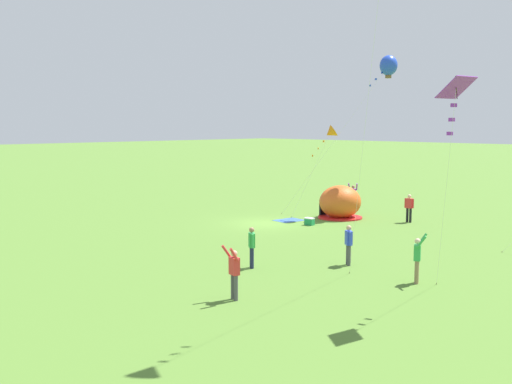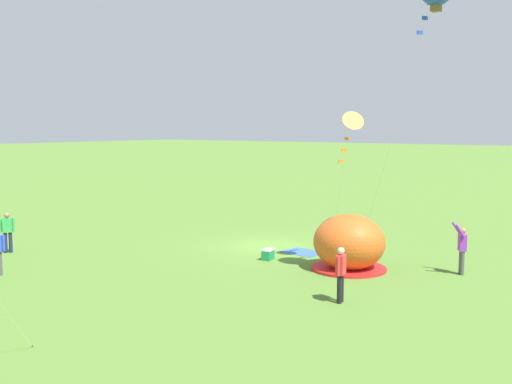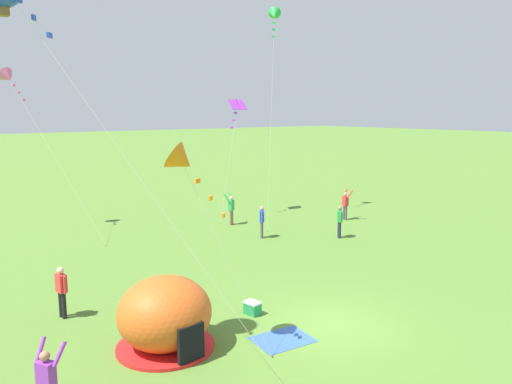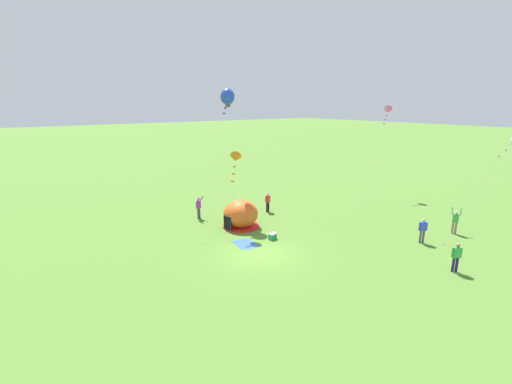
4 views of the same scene
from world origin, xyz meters
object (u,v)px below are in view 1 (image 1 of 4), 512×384
person_flying_kite (234,271)px  person_far_back (409,207)px  kite_blue (389,66)px  kite_orange (330,133)px  person_with_toddler (417,257)px  person_center_field (349,243)px  kite_purple (455,95)px  popup_tent (340,203)px  person_arms_raised (353,196)px  person_near_tent (252,245)px  cooler_box (309,221)px

person_flying_kite → person_far_back: bearing=-166.2°
kite_blue → kite_orange: 5.96m
person_with_toddler → person_center_field: bearing=-97.7°
person_center_field → person_with_toddler: bearing=82.3°
kite_purple → person_far_back: bearing=-144.5°
person_far_back → person_flying_kite: bearing=13.8°
popup_tent → kite_blue: (-3.39, 1.12, 8.73)m
person_arms_raised → kite_orange: kite_orange is taller
person_near_tent → person_arms_raised: 18.40m
person_with_toddler → person_far_back: size_ratio=1.10×
person_arms_raised → kite_orange: bearing=15.0°
kite_purple → kite_blue: 20.81m
person_center_field → person_arms_raised: size_ratio=0.91×
cooler_box → person_with_toddler: person_with_toddler is taller
person_center_field → kite_purple: kite_purple is taller
person_center_field → kite_purple: size_ratio=0.23×
popup_tent → person_far_back: popup_tent is taller
person_with_toddler → person_far_back: person_with_toddler is taller
cooler_box → kite_purple: bearing=56.3°
person_near_tent → kite_orange: 15.00m
person_near_tent → kite_purple: 10.38m
person_flying_kite → kite_orange: size_ratio=0.32×
person_flying_kite → kite_purple: bearing=126.7°
person_with_toddler → kite_purple: 6.73m
popup_tent → kite_orange: bearing=-62.5°
popup_tent → kite_orange: kite_orange is taller
person_flying_kite → kite_orange: bearing=-151.0°
cooler_box → kite_blue: size_ratio=0.06×
kite_purple → kite_blue: kite_blue is taller
person_arms_raised → person_with_toddler: bearing=43.6°
person_center_field → kite_blue: (-13.32, -7.03, 8.76)m
cooler_box → person_arms_raised: bearing=-163.6°
person_center_field → kite_orange: (-9.61, -8.78, 4.44)m
cooler_box → kite_orange: (-3.09, -1.01, 5.18)m
person_with_toddler → person_arms_raised: bearing=-136.4°
person_with_toddler → kite_orange: size_ratio=0.32×
kite_purple → kite_orange: (-12.28, -14.77, -1.48)m
kite_orange → person_flying_kite: bearing=29.0°
person_near_tent → person_flying_kite: size_ratio=0.91×
popup_tent → person_center_field: (9.93, 8.15, -0.03)m
person_with_toddler → cooler_box: bearing=-121.7°
person_arms_raised → person_far_back: size_ratio=1.10×
person_near_tent → person_far_back: (-14.90, -1.67, 0.00)m
person_far_back → kite_purple: size_ratio=0.23×
popup_tent → cooler_box: size_ratio=4.83×
person_far_back → kite_orange: bearing=-66.4°
popup_tent → cooler_box: bearing=6.5°
person_far_back → person_arms_raised: bearing=-109.2°
person_center_field → person_arms_raised: bearing=-144.1°
kite_purple → kite_orange: 19.26m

